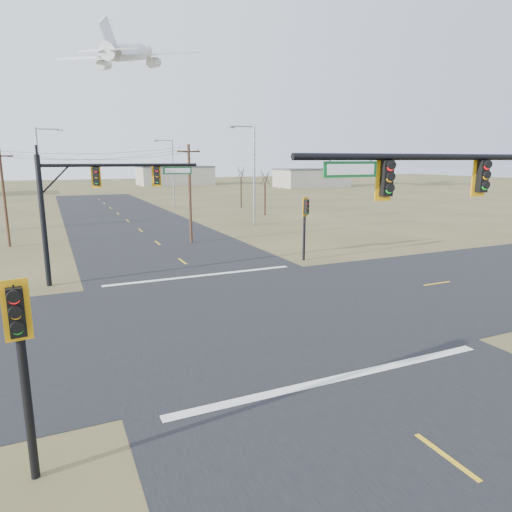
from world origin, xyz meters
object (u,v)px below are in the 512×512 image
(pedestal_signal_ne, at_px, (306,215))
(utility_pole_near, at_px, (190,192))
(bare_tree_d, at_px, (241,172))
(bare_tree_c, at_px, (265,177))
(streetlight_a, at_px, (252,170))
(streetlight_c, at_px, (42,169))
(streetlight_b, at_px, (172,169))
(pedestal_signal_sw, at_px, (20,339))
(utility_pole_far, at_px, (4,196))
(mast_arm_near, at_px, (489,204))
(mast_arm_far, at_px, (95,191))

(pedestal_signal_ne, distance_m, utility_pole_near, 11.62)
(pedestal_signal_ne, bearing_deg, bare_tree_d, 53.66)
(bare_tree_c, bearing_deg, streetlight_a, -124.47)
(pedestal_signal_ne, height_order, streetlight_c, streetlight_c)
(bare_tree_c, bearing_deg, bare_tree_d, 85.16)
(streetlight_c, bearing_deg, bare_tree_d, 32.66)
(streetlight_b, bearing_deg, streetlight_a, -95.29)
(streetlight_b, xyz_separation_m, bare_tree_c, (8.33, -15.13, -0.77))
(streetlight_a, xyz_separation_m, bare_tree_d, (5.94, 17.51, -0.79))
(streetlight_c, height_order, bare_tree_c, streetlight_c)
(pedestal_signal_ne, relative_size, utility_pole_near, 0.55)
(pedestal_signal_ne, distance_m, pedestal_signal_sw, 24.58)
(streetlight_c, bearing_deg, utility_pole_far, -76.16)
(utility_pole_near, bearing_deg, bare_tree_d, 58.99)
(streetlight_c, distance_m, bare_tree_c, 26.66)
(bare_tree_c, bearing_deg, streetlight_c, 167.38)
(mast_arm_near, distance_m, utility_pole_far, 36.05)
(pedestal_signal_ne, distance_m, bare_tree_d, 37.19)
(utility_pole_far, distance_m, bare_tree_d, 36.36)
(pedestal_signal_ne, distance_m, streetlight_c, 35.85)
(mast_arm_near, height_order, streetlight_a, streetlight_a)
(pedestal_signal_ne, bearing_deg, pedestal_signal_sw, -155.53)
(streetlight_a, relative_size, bare_tree_c, 1.72)
(streetlight_b, height_order, streetlight_c, streetlight_c)
(utility_pole_near, relative_size, streetlight_a, 0.78)
(utility_pole_near, distance_m, bare_tree_c, 21.21)
(streetlight_a, bearing_deg, streetlight_b, 79.02)
(streetlight_b, height_order, bare_tree_c, streetlight_b)
(mast_arm_near, relative_size, streetlight_b, 1.12)
(utility_pole_far, height_order, streetlight_c, streetlight_c)
(pedestal_signal_ne, relative_size, streetlight_b, 0.45)
(pedestal_signal_ne, distance_m, streetlight_a, 18.91)
(bare_tree_d, bearing_deg, pedestal_signal_ne, -105.54)
(streetlight_a, bearing_deg, mast_arm_far, -154.16)
(mast_arm_near, height_order, utility_pole_near, utility_pole_near)
(utility_pole_far, bearing_deg, mast_arm_near, -61.97)
(pedestal_signal_ne, bearing_deg, streetlight_a, 56.83)
(pedestal_signal_sw, bearing_deg, mast_arm_far, 72.82)
(bare_tree_c, bearing_deg, streetlight_b, 118.83)
(pedestal_signal_ne, bearing_deg, mast_arm_near, -120.30)
(mast_arm_near, height_order, pedestal_signal_ne, mast_arm_near)
(bare_tree_d, bearing_deg, mast_arm_near, -103.63)
(pedestal_signal_sw, relative_size, streetlight_b, 0.47)
(mast_arm_far, xyz_separation_m, pedestal_signal_sw, (-3.33, -17.75, -1.93))
(utility_pole_far, bearing_deg, streetlight_c, 80.24)
(pedestal_signal_sw, bearing_deg, streetlight_c, 82.99)
(mast_arm_far, relative_size, utility_pole_near, 1.09)
(streetlight_a, xyz_separation_m, streetlight_b, (-3.25, 22.53, -0.37))
(utility_pole_near, distance_m, streetlight_a, 12.51)
(utility_pole_far, height_order, bare_tree_c, utility_pole_far)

